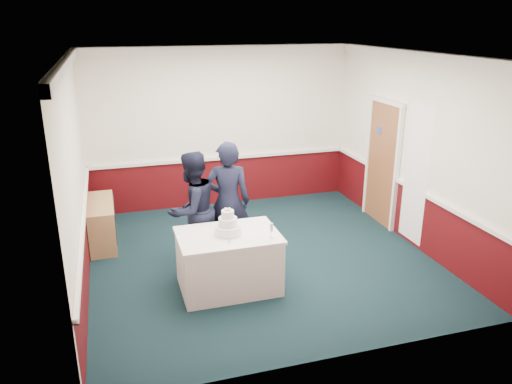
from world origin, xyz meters
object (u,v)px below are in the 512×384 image
object	(u,v)px
cake_table	(229,261)
champagne_flute	(271,228)
person_woman	(228,202)
wedding_cake	(228,226)
person_man	(192,210)
sideboard	(102,223)
cake_knife	(229,240)

from	to	relation	value
cake_table	champagne_flute	xyz separation A→B (m)	(0.50, -0.28, 0.53)
cake_table	person_woman	distance (m)	1.02
person_woman	champagne_flute	bearing A→B (deg)	117.40
wedding_cake	person_man	world-z (taller)	person_man
sideboard	person_man	size ratio (longest dim) A/B	0.70
wedding_cake	cake_knife	size ratio (longest dim) A/B	1.65
person_man	person_woman	bearing A→B (deg)	150.30
cake_table	cake_knife	xyz separation A→B (m)	(-0.03, -0.20, 0.39)
cake_table	cake_knife	world-z (taller)	cake_knife
person_man	person_woman	distance (m)	0.54
cake_table	person_woman	size ratio (longest dim) A/B	0.73
sideboard	person_woman	bearing A→B (deg)	-31.17
person_woman	cake_knife	bearing A→B (deg)	90.45
cake_table	champagne_flute	bearing A→B (deg)	-29.25
cake_knife	person_woman	xyz separation A→B (m)	(0.24, 1.06, 0.12)
sideboard	cake_knife	distance (m)	2.71
person_man	person_woman	world-z (taller)	person_woman
champagne_flute	person_woman	bearing A→B (deg)	104.36
wedding_cake	person_man	xyz separation A→B (m)	(-0.32, 0.83, -0.05)
cake_table	person_woman	world-z (taller)	person_woman
champagne_flute	person_woman	size ratio (longest dim) A/B	0.11
sideboard	person_woman	xyz separation A→B (m)	(1.81, -1.10, 0.56)
cake_table	champagne_flute	world-z (taller)	champagne_flute
cake_table	person_man	world-z (taller)	person_man
cake_knife	champagne_flute	distance (m)	0.55
champagne_flute	person_woman	distance (m)	1.18
sideboard	person_woman	distance (m)	2.19
sideboard	wedding_cake	size ratio (longest dim) A/B	3.30
cake_table	cake_knife	size ratio (longest dim) A/B	6.00
person_man	sideboard	bearing A→B (deg)	-74.59
sideboard	wedding_cake	distance (m)	2.59
cake_table	person_woman	xyz separation A→B (m)	(0.21, 0.86, 0.51)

